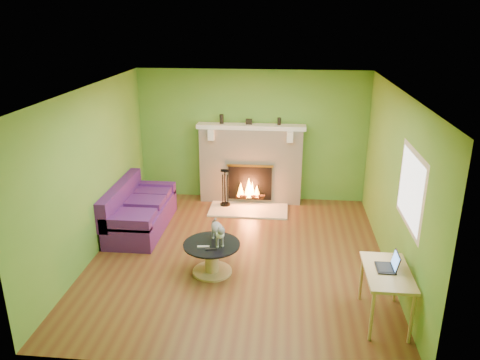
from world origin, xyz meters
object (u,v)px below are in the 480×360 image
at_px(sofa, 138,212).
at_px(coffee_table, 212,256).
at_px(desk, 387,277).
at_px(cat, 217,231).

bearing_deg(sofa, coffee_table, -41.58).
distance_m(coffee_table, desk, 2.48).
distance_m(sofa, coffee_table, 2.04).
bearing_deg(cat, sofa, 119.14).
height_order(sofa, cat, cat).
bearing_deg(desk, coffee_table, 158.65).
bearing_deg(sofa, desk, -30.51).
relative_size(coffee_table, desk, 0.89).
bearing_deg(desk, sofa, 149.49).
distance_m(sofa, cat, 2.09).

